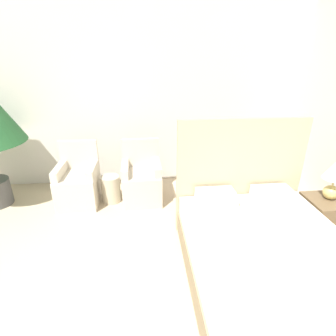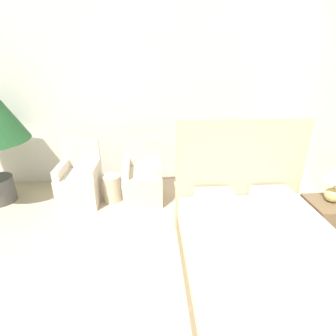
{
  "view_description": "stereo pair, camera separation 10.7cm",
  "coord_description": "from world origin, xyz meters",
  "px_view_note": "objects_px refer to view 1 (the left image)",
  "views": [
    {
      "loc": [
        0.17,
        -0.45,
        2.11
      ],
      "look_at": [
        0.48,
        2.83,
        0.7
      ],
      "focal_mm": 28.0,
      "sensor_mm": 36.0,
      "label": 1
    },
    {
      "loc": [
        0.27,
        -0.45,
        2.11
      ],
      "look_at": [
        0.48,
        2.83,
        0.7
      ],
      "focal_mm": 28.0,
      "sensor_mm": 36.0,
      "label": 2
    }
  ],
  "objects_px": {
    "armchair_near_window_left": "(79,185)",
    "armchair_near_window_right": "(142,182)",
    "side_table": "(111,189)",
    "bed": "(270,261)",
    "nightstand": "(326,216)",
    "table_lamp": "(336,174)"
  },
  "relations": [
    {
      "from": "bed",
      "to": "armchair_near_window_right",
      "type": "height_order",
      "value": "bed"
    },
    {
      "from": "table_lamp",
      "to": "side_table",
      "type": "xyz_separation_m",
      "value": [
        -2.8,
        1.05,
        -0.61
      ]
    },
    {
      "from": "table_lamp",
      "to": "side_table",
      "type": "height_order",
      "value": "table_lamp"
    },
    {
      "from": "armchair_near_window_left",
      "to": "armchair_near_window_right",
      "type": "height_order",
      "value": "same"
    },
    {
      "from": "table_lamp",
      "to": "nightstand",
      "type": "bearing_deg",
      "value": -69.14
    },
    {
      "from": "armchair_near_window_right",
      "to": "side_table",
      "type": "distance_m",
      "value": 0.49
    },
    {
      "from": "bed",
      "to": "table_lamp",
      "type": "bearing_deg",
      "value": 35.1
    },
    {
      "from": "nightstand",
      "to": "table_lamp",
      "type": "distance_m",
      "value": 0.58
    },
    {
      "from": "nightstand",
      "to": "table_lamp",
      "type": "bearing_deg",
      "value": 110.86
    },
    {
      "from": "armchair_near_window_right",
      "to": "table_lamp",
      "type": "height_order",
      "value": "table_lamp"
    },
    {
      "from": "bed",
      "to": "armchair_near_window_left",
      "type": "height_order",
      "value": "bed"
    },
    {
      "from": "bed",
      "to": "armchair_near_window_left",
      "type": "bearing_deg",
      "value": 140.19
    },
    {
      "from": "armchair_near_window_right",
      "to": "side_table",
      "type": "bearing_deg",
      "value": 179.17
    },
    {
      "from": "armchair_near_window_left",
      "to": "table_lamp",
      "type": "distance_m",
      "value": 3.49
    },
    {
      "from": "side_table",
      "to": "armchair_near_window_left",
      "type": "bearing_deg",
      "value": 179.34
    },
    {
      "from": "bed",
      "to": "nightstand",
      "type": "xyz_separation_m",
      "value": [
        1.1,
        0.74,
        -0.06
      ]
    },
    {
      "from": "armchair_near_window_left",
      "to": "armchair_near_window_right",
      "type": "xyz_separation_m",
      "value": [
        0.96,
        -0.0,
        0.0
      ]
    },
    {
      "from": "bed",
      "to": "table_lamp",
      "type": "relative_size",
      "value": 4.06
    },
    {
      "from": "bed",
      "to": "table_lamp",
      "type": "height_order",
      "value": "bed"
    },
    {
      "from": "armchair_near_window_left",
      "to": "side_table",
      "type": "xyz_separation_m",
      "value": [
        0.48,
        -0.01,
        -0.09
      ]
    },
    {
      "from": "armchair_near_window_right",
      "to": "table_lamp",
      "type": "relative_size",
      "value": 1.74
    },
    {
      "from": "armchair_near_window_left",
      "to": "side_table",
      "type": "relative_size",
      "value": 2.2
    }
  ]
}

